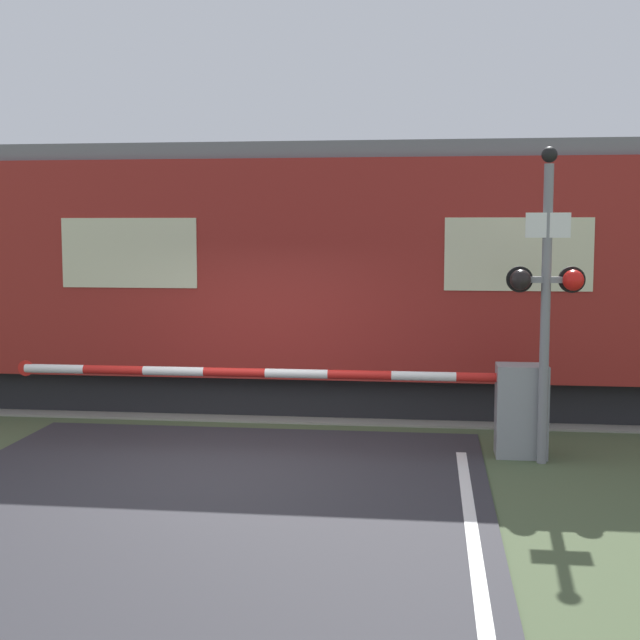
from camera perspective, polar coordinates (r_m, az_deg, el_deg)
name	(u,v)px	position (r m, az deg, el deg)	size (l,w,h in m)	color
ground_plane	(226,469)	(10.25, -6.04, -9.48)	(80.00, 80.00, 0.00)	#475638
track_bed	(283,400)	(14.05, -2.36, -5.12)	(36.00, 3.20, 0.13)	gray
train	(508,276)	(13.67, 11.96, 2.79)	(19.59, 2.92, 3.90)	black
crossing_barrier	(467,402)	(10.84, 9.41, -5.22)	(6.58, 0.44, 1.10)	gray
signal_post	(546,286)	(10.43, 14.27, 2.10)	(0.88, 0.26, 3.62)	gray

